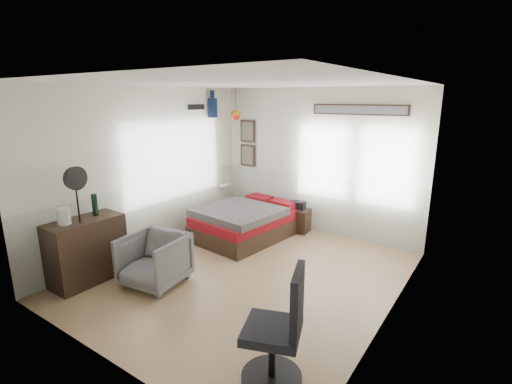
# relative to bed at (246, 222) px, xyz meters

# --- Properties ---
(ground_plane) EXTENTS (4.00, 4.50, 0.01)m
(ground_plane) POSITION_rel_bed_xyz_m (0.90, -1.24, -0.29)
(ground_plane) COLOR #A77B55
(room_shell) EXTENTS (4.02, 4.52, 2.71)m
(room_shell) POSITION_rel_bed_xyz_m (0.82, -1.05, 1.33)
(room_shell) COLOR silver
(room_shell) RESTS_ON ground_plane
(wall_decor) EXTENTS (3.55, 1.32, 1.44)m
(wall_decor) POSITION_rel_bed_xyz_m (-0.20, 0.72, 1.81)
(wall_decor) COLOR #3A281B
(wall_decor) RESTS_ON room_shell
(bed) EXTENTS (1.49, 1.97, 0.59)m
(bed) POSITION_rel_bed_xyz_m (0.00, 0.00, 0.00)
(bed) COLOR #352317
(bed) RESTS_ON ground_plane
(dresser) EXTENTS (0.48, 1.00, 0.90)m
(dresser) POSITION_rel_bed_xyz_m (-0.84, -2.62, 0.16)
(dresser) COLOR #352317
(dresser) RESTS_ON ground_plane
(armchair) EXTENTS (0.86, 0.88, 0.72)m
(armchair) POSITION_rel_bed_xyz_m (0.02, -2.17, 0.07)
(armchair) COLOR slate
(armchair) RESTS_ON ground_plane
(nightstand) EXTENTS (0.48, 0.40, 0.44)m
(nightstand) POSITION_rel_bed_xyz_m (0.64, 0.81, -0.06)
(nightstand) COLOR #352317
(nightstand) RESTS_ON ground_plane
(task_chair) EXTENTS (0.64, 0.64, 1.12)m
(task_chair) POSITION_rel_bed_xyz_m (2.38, -2.78, 0.17)
(task_chair) COLOR black
(task_chair) RESTS_ON ground_plane
(kettle) EXTENTS (0.19, 0.17, 0.22)m
(kettle) POSITION_rel_bed_xyz_m (-0.86, -2.87, 0.72)
(kettle) COLOR silver
(kettle) RESTS_ON dresser
(bottle) EXTENTS (0.08, 0.08, 0.31)m
(bottle) POSITION_rel_bed_xyz_m (-0.87, -2.41, 0.77)
(bottle) COLOR black
(bottle) RESTS_ON dresser
(stand_fan) EXTENTS (0.11, 0.31, 0.76)m
(stand_fan) POSITION_rel_bed_xyz_m (-0.74, -2.72, 1.21)
(stand_fan) COLOR black
(stand_fan) RESTS_ON dresser
(black_bag) EXTENTS (0.29, 0.21, 0.16)m
(black_bag) POSITION_rel_bed_xyz_m (0.64, 0.81, 0.24)
(black_bag) COLOR black
(black_bag) RESTS_ON nightstand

